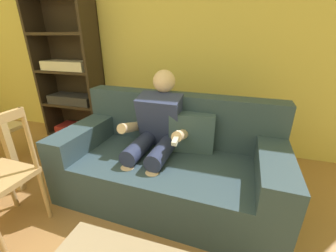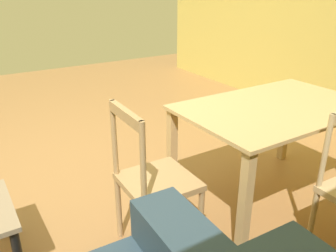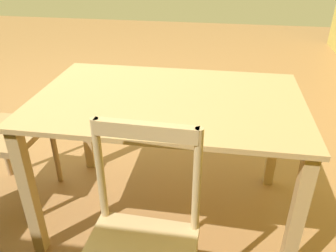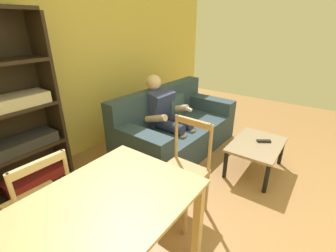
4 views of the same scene
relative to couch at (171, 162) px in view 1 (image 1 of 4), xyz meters
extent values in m
cube|color=#DBC660|center=(-0.81, 1.12, 1.00)|extent=(6.39, 0.12, 2.64)
cube|color=#2D4251|center=(-0.01, -0.07, -0.12)|extent=(1.95, 1.00, 0.42)
cube|color=#2D4251|center=(0.01, 0.29, 0.33)|extent=(1.92, 0.27, 0.49)
cube|color=#2D4251|center=(-0.84, -0.04, 0.20)|extent=(0.28, 0.93, 0.21)
cube|color=#2D4251|center=(0.83, -0.10, 0.20)|extent=(0.28, 0.93, 0.21)
cube|color=#384F5E|center=(0.16, 0.13, 0.27)|extent=(0.41, 0.19, 0.36)
cube|color=navy|center=(-0.15, 0.18, 0.33)|extent=(0.41, 0.34, 0.54)
sphere|color=beige|center=(-0.14, 0.26, 0.69)|extent=(0.21, 0.21, 0.21)
cylinder|color=navy|center=(-0.27, -0.10, 0.16)|extent=(0.17, 0.45, 0.15)
cylinder|color=beige|center=(-0.28, -0.32, -0.12)|extent=(0.11, 0.11, 0.42)
cube|color=black|center=(-0.28, -0.40, -0.28)|extent=(0.11, 0.24, 0.08)
cylinder|color=navy|center=(-0.05, -0.11, 0.16)|extent=(0.17, 0.45, 0.15)
cylinder|color=beige|center=(-0.06, -0.33, -0.12)|extent=(0.11, 0.11, 0.42)
cube|color=black|center=(-0.06, -0.41, -0.28)|extent=(0.11, 0.24, 0.08)
cylinder|color=beige|center=(-0.40, 0.03, 0.29)|extent=(0.10, 0.35, 0.19)
cylinder|color=beige|center=(0.10, 0.01, 0.29)|extent=(0.10, 0.35, 0.19)
cube|color=white|center=(0.09, -0.15, 0.33)|extent=(0.05, 0.16, 0.08)
cube|color=#2D2319|center=(-2.16, 0.86, 0.62)|extent=(0.04, 0.36, 1.89)
cube|color=#2D2319|center=(-1.31, 0.86, 0.62)|extent=(0.04, 0.36, 1.89)
cube|color=#2D2319|center=(-1.74, 1.03, 0.62)|extent=(0.89, 0.02, 1.89)
cube|color=#2D2319|center=(-1.74, 0.86, -0.31)|extent=(0.81, 0.36, 0.04)
cube|color=#2D2319|center=(-1.74, 0.86, 0.17)|extent=(0.81, 0.36, 0.04)
cube|color=#2D2319|center=(-1.74, 0.86, 0.64)|extent=(0.81, 0.36, 0.04)
cube|color=#2D2319|center=(-1.74, 0.86, 1.11)|extent=(0.81, 0.36, 0.04)
cube|color=maroon|center=(-1.70, 0.84, -0.23)|extent=(0.67, 0.31, 0.12)
cube|color=#333338|center=(-1.72, 0.84, 0.24)|extent=(0.67, 0.29, 0.12)
cube|color=beige|center=(-1.71, 0.84, 0.72)|extent=(0.67, 0.29, 0.12)
cube|color=tan|center=(-1.42, -0.41, 0.05)|extent=(0.06, 0.06, 0.74)
cylinder|color=#D1B27F|center=(-1.85, 0.12, -0.11)|extent=(0.04, 0.04, 0.43)
cylinder|color=#D1B27F|center=(-2.23, 0.13, -0.11)|extent=(0.04, 0.04, 0.43)
cylinder|color=tan|center=(-1.26, -0.60, -0.09)|extent=(0.04, 0.04, 0.46)
cylinder|color=tan|center=(-0.88, -0.61, -0.09)|extent=(0.04, 0.04, 0.46)
cylinder|color=tan|center=(-0.88, -0.61, 0.39)|extent=(0.03, 0.03, 0.50)
camera|label=1|loc=(0.48, -1.64, 1.08)|focal=23.00mm
camera|label=2|loc=(-0.15, 0.77, 1.26)|focal=37.30mm
camera|label=3|loc=(-2.30, 0.77, 1.16)|focal=36.57mm
camera|label=4|loc=(-2.65, -1.79, 1.46)|focal=25.19mm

